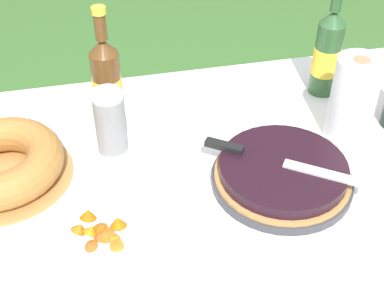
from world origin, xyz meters
TOP-DOWN VIEW (x-y plane):
  - garden_table at (0.00, 0.00)m, footprint 1.64×0.97m
  - tablecloth at (0.00, 0.00)m, footprint 1.65×0.98m
  - berry_tart at (0.28, -0.03)m, footprint 0.32×0.32m
  - serving_knife at (0.26, -0.02)m, footprint 0.32×0.24m
  - bundt_cake at (-0.33, 0.12)m, footprint 0.32×0.32m
  - cup_stack at (-0.08, 0.16)m, footprint 0.07×0.07m
  - cider_bottle_green at (0.52, 0.30)m, footprint 0.07×0.07m
  - cider_bottle_amber at (-0.07, 0.28)m, footprint 0.07×0.07m
  - snack_plate_left at (-0.13, -0.11)m, footprint 0.22×0.22m
  - paper_towel_roll at (0.50, 0.10)m, footprint 0.11×0.11m

SIDE VIEW (x-z plane):
  - garden_table at x=0.00m, z-range 0.31..1.07m
  - tablecloth at x=0.00m, z-range 0.70..0.80m
  - snack_plate_left at x=-0.13m, z-range 0.75..0.80m
  - berry_tart at x=0.28m, z-range 0.76..0.82m
  - bundt_cake at x=-0.33m, z-range 0.76..0.85m
  - serving_knife at x=0.26m, z-range 0.82..0.83m
  - cup_stack at x=-0.08m, z-range 0.76..0.94m
  - paper_towel_roll at x=0.50m, z-range 0.76..0.98m
  - cider_bottle_amber at x=-0.07m, z-range 0.73..1.05m
  - cider_bottle_green at x=0.52m, z-range 0.73..1.05m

